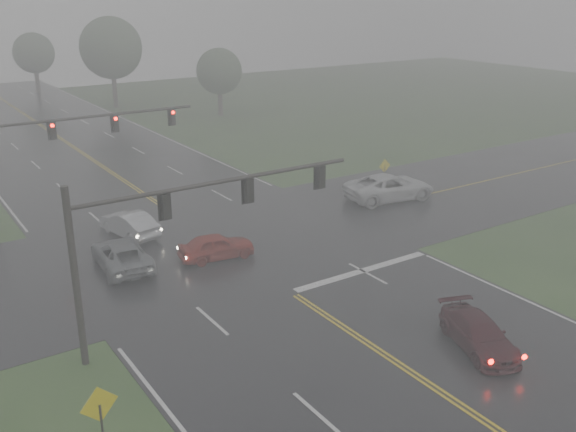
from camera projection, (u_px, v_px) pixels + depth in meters
main_road at (235, 255)px, 35.47m from camera, size 18.00×160.00×0.02m
cross_street at (218, 244)px, 37.03m from camera, size 120.00×14.00×0.02m
stop_bar at (363, 271)px, 33.42m from camera, size 8.50×0.50×0.01m
sedan_maroon at (477, 348)px, 26.28m from camera, size 3.23×4.82×1.30m
sedan_red at (217, 258)px, 35.01m from camera, size 4.30×2.18×1.40m
sedan_silver at (130, 236)px, 38.24m from camera, size 2.43×4.69×1.47m
car_grey at (123, 268)px, 33.86m from camera, size 2.86×5.38×1.44m
pickup_white at (389, 199)px, 44.80m from camera, size 6.77×3.93×1.77m
signal_gantry_near at (170, 223)px, 25.55m from camera, size 12.77×0.32×7.29m
signal_gantry_far at (57, 141)px, 39.58m from camera, size 13.38×0.36×7.15m
sign_diamond_west at (100, 414)px, 19.05m from camera, size 1.20×0.23×2.91m
sign_diamond_east at (384, 170)px, 45.98m from camera, size 1.01×0.08×2.44m
tree_ne_a at (111, 48)px, 77.13m from camera, size 7.42×7.42×10.90m
tree_e_near at (219, 71)px, 72.93m from camera, size 5.21×5.21×7.65m
tree_n_far at (34, 53)px, 89.41m from camera, size 5.62×5.62×8.26m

